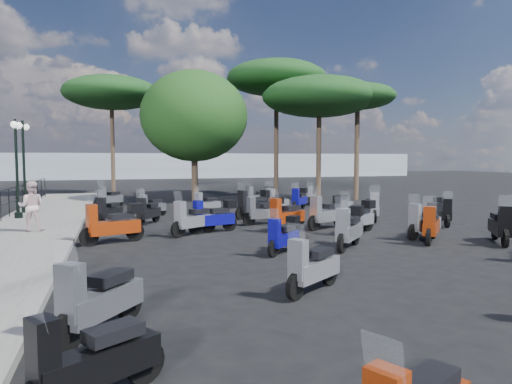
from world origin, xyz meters
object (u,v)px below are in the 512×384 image
object	(u,v)px
scooter_8	(284,236)
pine_1	(319,97)
scooter_3	(113,224)
scooter_29	(311,196)
scooter_22	(299,199)
scooter_11	(151,207)
lamp_post_2	(24,160)
scooter_0	(91,362)
scooter_10	(254,205)
scooter_31	(148,212)
scooter_25	(431,226)
scooter_14	(286,216)
scooter_16	(276,203)
scooter_21	(328,213)
scooter_9	(214,217)
scooter_1	(98,300)
scooter_28	(373,208)
scooter_13	(349,228)
scooter_5	(110,199)
scooter_17	(207,205)
scooter_2	(193,220)
broadleaf_tree	(194,116)
scooter_15	(264,211)
scooter_4	(109,212)
scooter_20	(424,221)
pine_0	(276,78)
scooter_26	(500,226)
scooter_7	(312,268)
pedestrian_far	(31,206)
scooter_30	(357,217)
scooter_23	(259,197)

from	to	relation	value
scooter_8	pine_1	distance (m)	16.19
scooter_3	scooter_29	size ratio (longest dim) A/B	1.31
scooter_22	scooter_11	bearing A→B (deg)	47.93
lamp_post_2	scooter_0	size ratio (longest dim) A/B	2.70
scooter_10	scooter_31	bearing A→B (deg)	70.27
scooter_22	scooter_25	size ratio (longest dim) A/B	0.98
scooter_14	scooter_22	xyz separation A→B (m)	(2.82, 5.58, 0.01)
scooter_31	scooter_8	bearing A→B (deg)	147.20
scooter_16	scooter_21	distance (m)	3.92
scooter_9	scooter_14	world-z (taller)	scooter_14
scooter_22	scooter_16	bearing A→B (deg)	86.50
scooter_1	scooter_9	world-z (taller)	scooter_1
scooter_28	scooter_13	bearing A→B (deg)	77.10
scooter_14	scooter_13	bearing A→B (deg)	160.46
scooter_1	scooter_13	world-z (taller)	scooter_13
scooter_5	scooter_28	size ratio (longest dim) A/B	0.81
scooter_17	scooter_29	size ratio (longest dim) A/B	1.03
scooter_21	pine_1	bearing A→B (deg)	-46.94
scooter_2	scooter_16	xyz separation A→B (m)	(4.13, 3.81, 0.03)
broadleaf_tree	scooter_15	bearing A→B (deg)	-84.45
scooter_9	scooter_10	xyz separation A→B (m)	(2.26, 2.90, 0.05)
scooter_4	scooter_20	distance (m)	10.92
scooter_8	scooter_11	xyz separation A→B (m)	(-2.63, 8.24, -0.02)
scooter_3	scooter_17	world-z (taller)	scooter_3
pine_0	lamp_post_2	bearing A→B (deg)	-153.51
lamp_post_2	scooter_26	bearing A→B (deg)	-29.96
scooter_7	scooter_13	distance (m)	4.26
pedestrian_far	broadleaf_tree	xyz separation A→B (m)	(6.71, 9.62, 3.77)
scooter_7	scooter_29	xyz separation A→B (m)	(6.47, 14.51, -0.04)
lamp_post_2	scooter_15	world-z (taller)	lamp_post_2
scooter_16	pine_1	xyz separation A→B (m)	(4.83, 6.22, 5.37)
scooter_25	scooter_29	world-z (taller)	scooter_25
scooter_5	scooter_15	xyz separation A→B (m)	(5.39, -7.34, 0.03)
pine_1	scooter_22	bearing A→B (deg)	-124.44
scooter_25	scooter_30	xyz separation A→B (m)	(-1.18, 2.08, 0.04)
scooter_13	scooter_22	size ratio (longest dim) A/B	1.07
scooter_7	scooter_17	size ratio (longest dim) A/B	1.01
scooter_22	broadleaf_tree	bearing A→B (deg)	-11.67
scooter_14	scooter_23	size ratio (longest dim) A/B	0.97
scooter_22	pine_0	xyz separation A→B (m)	(1.69, 7.92, 6.95)
scooter_7	scooter_29	world-z (taller)	scooter_7
scooter_0	scooter_30	bearing A→B (deg)	-73.98
scooter_15	scooter_0	bearing A→B (deg)	143.53
scooter_7	scooter_29	distance (m)	15.89
scooter_11	scooter_31	bearing A→B (deg)	133.39
scooter_10	scooter_21	distance (m)	3.65
scooter_13	scooter_28	xyz separation A→B (m)	(3.50, 4.56, -0.05)
scooter_1	scooter_31	xyz separation A→B (m)	(1.37, 10.51, -0.04)
scooter_2	broadleaf_tree	world-z (taller)	broadleaf_tree
scooter_11	scooter_29	world-z (taller)	scooter_11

